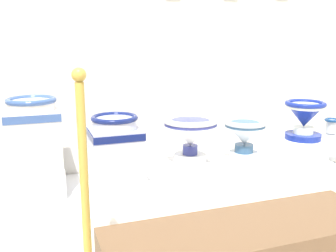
% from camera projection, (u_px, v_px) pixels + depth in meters
% --- Properties ---
extents(display_platform, '(3.25, 0.83, 0.09)m').
position_uv_depth(display_platform, '(153.00, 190.00, 2.81)').
color(display_platform, white).
rests_on(display_platform, ground_plane).
extents(plinth_block_pale_glazed, '(0.35, 0.38, 0.20)m').
position_uv_depth(plinth_block_pale_glazed, '(37.00, 180.00, 2.61)').
color(plinth_block_pale_glazed, white).
rests_on(plinth_block_pale_glazed, display_platform).
extents(antique_toilet_pale_glazed, '(0.35, 0.33, 0.47)m').
position_uv_depth(antique_toilet_pale_glazed, '(33.00, 130.00, 2.53)').
color(antique_toilet_pale_glazed, white).
rests_on(antique_toilet_pale_glazed, plinth_block_pale_glazed).
extents(plinth_block_leftmost, '(0.37, 0.39, 0.09)m').
position_uv_depth(plinth_block_leftmost, '(116.00, 179.00, 2.77)').
color(plinth_block_leftmost, white).
rests_on(plinth_block_leftmost, display_platform).
extents(antique_toilet_leftmost, '(0.36, 0.35, 0.43)m').
position_uv_depth(antique_toilet_leftmost, '(115.00, 144.00, 2.72)').
color(antique_toilet_leftmost, silver).
rests_on(antique_toilet_leftmost, plinth_block_leftmost).
extents(plinth_block_central_ornate, '(0.34, 0.40, 0.13)m').
position_uv_depth(plinth_block_central_ornate, '(190.00, 171.00, 2.87)').
color(plinth_block_central_ornate, white).
rests_on(plinth_block_central_ornate, display_platform).
extents(antique_toilet_central_ornate, '(0.41, 0.41, 0.35)m').
position_uv_depth(antique_toilet_central_ornate, '(190.00, 132.00, 2.80)').
color(antique_toilet_central_ornate, white).
rests_on(antique_toilet_central_ornate, plinth_block_central_ornate).
extents(plinth_block_rightmost, '(0.31, 0.38, 0.09)m').
position_uv_depth(plinth_block_rightmost, '(243.00, 164.00, 3.11)').
color(plinth_block_rightmost, white).
rests_on(plinth_block_rightmost, display_platform).
extents(antique_toilet_rightmost, '(0.34, 0.34, 0.32)m').
position_uv_depth(antique_toilet_rightmost, '(245.00, 133.00, 3.06)').
color(antique_toilet_rightmost, silver).
rests_on(antique_toilet_rightmost, plinth_block_rightmost).
extents(plinth_block_broad_patterned, '(0.31, 0.28, 0.22)m').
position_uv_depth(plinth_block_broad_patterned, '(302.00, 152.00, 3.22)').
color(plinth_block_broad_patterned, white).
rests_on(plinth_block_broad_patterned, display_platform).
extents(antique_toilet_broad_patterned, '(0.33, 0.33, 0.32)m').
position_uv_depth(antique_toilet_broad_patterned, '(304.00, 116.00, 3.16)').
color(antique_toilet_broad_patterned, navy).
rests_on(antique_toilet_broad_patterned, plinth_block_broad_patterned).
extents(decorative_vase_spare, '(0.23, 0.23, 0.43)m').
position_uv_depth(decorative_vase_spare, '(330.00, 146.00, 3.45)').
color(decorative_vase_spare, navy).
rests_on(decorative_vase_spare, ground_plane).
extents(stanchion_post_near_left, '(0.25, 0.25, 1.01)m').
position_uv_depth(stanchion_post_near_left, '(86.00, 221.00, 1.76)').
color(stanchion_post_near_left, gold).
rests_on(stanchion_post_near_left, ground_plane).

